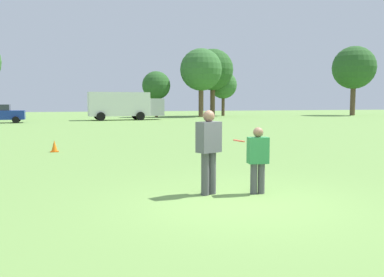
# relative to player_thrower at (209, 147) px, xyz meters

# --- Properties ---
(ground_plane) EXTENTS (168.46, 168.46, 0.00)m
(ground_plane) POSITION_rel_player_thrower_xyz_m (0.35, -0.77, -1.03)
(ground_plane) COLOR #6B9347
(player_thrower) EXTENTS (0.57, 0.45, 1.83)m
(player_thrower) POSITION_rel_player_thrower_xyz_m (0.00, 0.00, 0.00)
(player_thrower) COLOR #4C4C51
(player_thrower) RESTS_ON ground
(player_defender) EXTENTS (0.48, 0.33, 1.46)m
(player_defender) POSITION_rel_player_thrower_xyz_m (1.05, -0.27, -0.22)
(player_defender) COLOR #4C4C51
(player_defender) RESTS_ON ground
(frisbee) EXTENTS (0.27, 0.27, 0.07)m
(frisbee) POSITION_rel_player_thrower_xyz_m (0.78, 0.14, 0.10)
(frisbee) COLOR #E54C33
(traffic_cone) EXTENTS (0.32, 0.32, 0.48)m
(traffic_cone) POSITION_rel_player_thrower_xyz_m (-3.26, 9.01, -0.80)
(traffic_cone) COLOR #D8590C
(traffic_cone) RESTS_ON ground
(parked_car_mid_right) EXTENTS (4.23, 2.27, 1.82)m
(parked_car_mid_right) POSITION_rel_player_thrower_xyz_m (-8.43, 35.09, -0.11)
(parked_car_mid_right) COLOR navy
(parked_car_mid_right) RESTS_ON ground
(box_truck) EXTENTS (8.54, 3.10, 3.18)m
(box_truck) POSITION_rel_player_thrower_xyz_m (4.14, 38.00, 0.72)
(box_truck) COLOR white
(box_truck) RESTS_ON ground
(tree_east_birch) EXTENTS (3.89, 3.89, 6.32)m
(tree_east_birch) POSITION_rel_player_thrower_xyz_m (9.79, 45.81, 3.32)
(tree_east_birch) COLOR brown
(tree_east_birch) RESTS_ON ground
(tree_east_oak) EXTENTS (5.85, 5.85, 9.51)m
(tree_east_oak) POSITION_rel_player_thrower_xyz_m (15.90, 44.55, 5.51)
(tree_east_oak) COLOR brown
(tree_east_oak) RESTS_ON ground
(tree_far_east_pine) EXTENTS (6.08, 6.08, 9.88)m
(tree_far_east_pine) POSITION_rel_player_thrower_xyz_m (18.63, 47.06, 5.76)
(tree_far_east_pine) COLOR brown
(tree_far_east_pine) RESTS_ON ground
(tree_far_west_pine) EXTENTS (4.16, 4.16, 6.76)m
(tree_far_west_pine) POSITION_rel_player_thrower_xyz_m (20.82, 48.20, 3.62)
(tree_far_west_pine) COLOR brown
(tree_far_west_pine) RESTS_ON ground
(tree_horizon_center) EXTENTS (6.63, 6.63, 10.77)m
(tree_horizon_center) POSITION_rel_player_thrower_xyz_m (40.81, 43.30, 6.37)
(tree_horizon_center) COLOR brown
(tree_horizon_center) RESTS_ON ground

